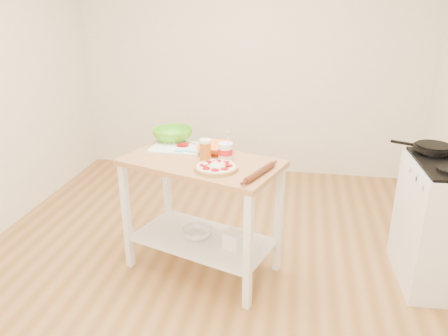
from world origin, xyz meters
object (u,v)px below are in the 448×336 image
spatula (184,151)px  orange_bowl (215,148)px  green_bowl (173,135)px  rolling_pin (260,173)px  beer_pint (205,151)px  shelf_glass_bowl (197,233)px  shelf_bin (233,239)px  cutting_board (178,147)px  yogurt_tub (225,151)px  skillet (432,148)px  prep_island (202,193)px  knife (179,140)px  pizza (216,167)px

spatula → orange_bowl: orange_bowl is taller
green_bowl → rolling_pin: bearing=-38.9°
beer_pint → shelf_glass_bowl: beer_pint is taller
shelf_glass_bowl → shelf_bin: (0.29, -0.09, 0.02)m
cutting_board → shelf_glass_bowl: 0.68m
green_bowl → orange_bowl: bearing=-29.3°
green_bowl → yogurt_tub: (0.50, -0.36, 0.01)m
skillet → rolling_pin: bearing=-131.0°
prep_island → orange_bowl: (0.06, 0.19, 0.29)m
prep_island → orange_bowl: bearing=71.0°
prep_island → beer_pint: size_ratio=7.52×
knife → orange_bowl: bearing=-4.4°
pizza → shelf_glass_bowl: (-0.19, 0.16, -0.62)m
spatula → beer_pint: size_ratio=0.94×
skillet → pizza: bearing=-137.5°
skillet → beer_pint: size_ratio=2.49×
prep_island → rolling_pin: (0.44, -0.21, 0.27)m
cutting_board → pizza: bearing=-45.4°
knife → beer_pint: beer_pint is taller
spatula → skillet: bearing=21.4°
prep_island → spatula: 0.34m
beer_pint → shelf_glass_bowl: 0.69m
knife → rolling_pin: (0.71, -0.59, 0.00)m
skillet → green_bowl: green_bowl is taller
cutting_board → spatula: bearing=-52.2°
beer_pint → shelf_bin: size_ratio=1.39×
knife → orange_bowl: size_ratio=0.97×
pizza → rolling_pin: bearing=-10.7°
green_bowl → yogurt_tub: bearing=-36.2°
beer_pint → yogurt_tub: 0.15m
prep_island → yogurt_tub: size_ratio=5.74×
prep_island → green_bowl: green_bowl is taller
beer_pint → yogurt_tub: (0.13, 0.08, -0.02)m
cutting_board → shelf_bin: (0.49, -0.32, -0.59)m
green_bowl → shelf_glass_bowl: bearing=-54.7°
spatula → green_bowl: bearing=136.1°
knife → yogurt_tub: yogurt_tub is taller
beer_pint → spatula: bearing=140.7°
yogurt_tub → rolling_pin: size_ratio=0.62×
knife → orange_bowl: (0.33, -0.19, 0.02)m
knife → cutting_board: bearing=-53.7°
skillet → shelf_bin: bearing=-139.1°
pizza → green_bowl: bearing=129.7°
shelf_bin → prep_island: bearing=162.7°
beer_pint → rolling_pin: 0.45m
spatula → shelf_bin: bearing=-12.5°
beer_pint → yogurt_tub: bearing=30.3°
green_bowl → beer_pint: (0.37, -0.44, 0.03)m
spatula → knife: bearing=128.8°
beer_pint → yogurt_tub: yogurt_tub is taller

